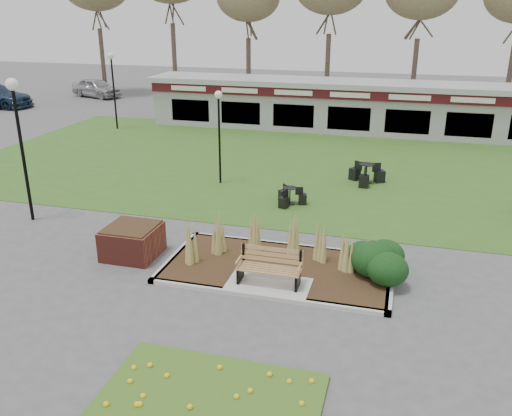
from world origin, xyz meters
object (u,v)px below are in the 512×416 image
(food_pavilion, at_px, (352,106))
(car_silver, at_px, (96,88))
(lamp_post_mid_right, at_px, (219,117))
(car_black, at_px, (229,108))
(lamp_post_far_left, at_px, (112,74))
(bistro_set_b, at_px, (290,198))
(park_bench, at_px, (270,266))
(lamp_post_mid_left, at_px, (17,119))
(brick_planter, at_px, (132,241))
(bistro_set_d, at_px, (366,177))

(food_pavilion, distance_m, car_silver, 22.33)
(food_pavilion, bearing_deg, car_silver, 161.62)
(lamp_post_mid_right, xyz_separation_m, car_silver, (-17.01, 18.67, -2.05))
(car_black, bearing_deg, lamp_post_far_left, 104.12)
(lamp_post_far_left, distance_m, bistro_set_b, 16.63)
(bistro_set_b, relative_size, car_black, 0.25)
(park_bench, height_order, car_black, car_black)
(lamp_post_mid_left, height_order, lamp_post_mid_right, lamp_post_mid_left)
(brick_planter, xyz_separation_m, food_pavilion, (4.40, 18.96, 1.00))
(park_bench, bearing_deg, brick_planter, 170.31)
(bistro_set_d, bearing_deg, car_black, 131.01)
(brick_planter, xyz_separation_m, bistro_set_d, (6.12, 8.95, -0.18))
(lamp_post_mid_right, xyz_separation_m, lamp_post_far_left, (-9.48, 8.38, 0.44))
(park_bench, distance_m, bistro_set_b, 6.39)
(lamp_post_mid_right, bearing_deg, car_black, 106.66)
(brick_planter, distance_m, lamp_post_far_left, 18.44)
(food_pavilion, distance_m, lamp_post_far_left, 14.14)
(car_black, bearing_deg, lamp_post_mid_left, 152.54)
(park_bench, bearing_deg, car_silver, 128.37)
(lamp_post_mid_left, bearing_deg, lamp_post_mid_right, 48.59)
(brick_planter, bearing_deg, bistro_set_b, 57.25)
(brick_planter, distance_m, lamp_post_mid_right, 7.69)
(food_pavilion, relative_size, car_black, 5.11)
(food_pavilion, bearing_deg, bistro_set_b, -93.48)
(lamp_post_far_left, height_order, bistro_set_b, lamp_post_far_left)
(food_pavilion, height_order, bistro_set_d, food_pavilion)
(bistro_set_d, relative_size, car_silver, 0.35)
(lamp_post_mid_left, height_order, bistro_set_d, lamp_post_mid_left)
(food_pavilion, relative_size, lamp_post_mid_right, 6.39)
(lamp_post_mid_left, xyz_separation_m, lamp_post_mid_right, (4.98, 5.65, -0.74))
(lamp_post_mid_right, bearing_deg, bistro_set_d, 15.36)
(lamp_post_far_left, relative_size, car_black, 0.92)
(lamp_post_mid_left, bearing_deg, bistro_set_b, 25.05)
(food_pavilion, relative_size, lamp_post_mid_left, 5.06)
(lamp_post_mid_right, height_order, car_black, lamp_post_mid_right)
(park_bench, height_order, lamp_post_mid_right, lamp_post_mid_right)
(food_pavilion, bearing_deg, lamp_post_mid_right, -109.72)
(lamp_post_mid_left, bearing_deg, brick_planter, -19.41)
(lamp_post_far_left, xyz_separation_m, bistro_set_b, (12.83, -10.14, -3.01))
(car_silver, bearing_deg, lamp_post_mid_left, -134.58)
(park_bench, distance_m, bistro_set_d, 9.85)
(lamp_post_mid_right, distance_m, bistro_set_b, 4.58)
(park_bench, bearing_deg, bistro_set_d, 79.93)
(park_bench, bearing_deg, bistro_set_b, 97.34)
(brick_planter, bearing_deg, food_pavilion, 76.94)
(lamp_post_far_left, relative_size, bistro_set_b, 3.72)
(bistro_set_d, bearing_deg, bistro_set_b, -126.95)
(park_bench, relative_size, bistro_set_b, 1.42)
(brick_planter, relative_size, lamp_post_mid_right, 0.39)
(lamp_post_mid_right, height_order, bistro_set_d, lamp_post_mid_right)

